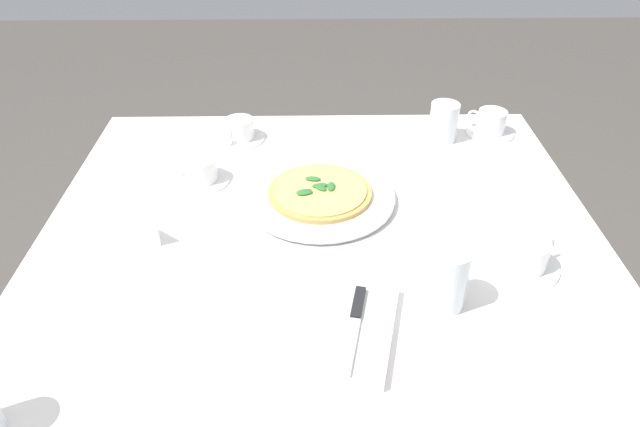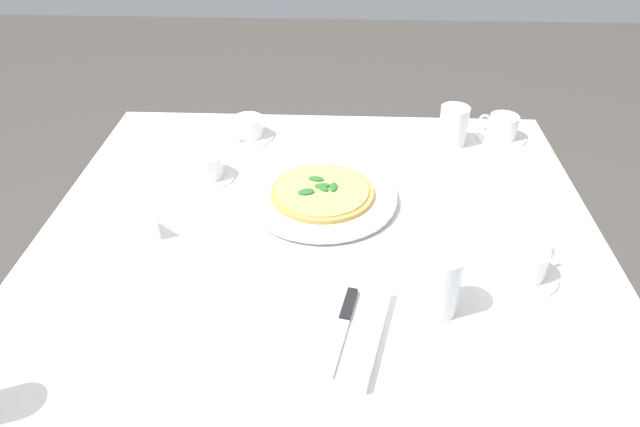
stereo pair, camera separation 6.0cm
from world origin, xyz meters
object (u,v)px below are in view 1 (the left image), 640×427
(coffee_cup_far_left, at_px, (239,131))
(coffee_cup_far_right, at_px, (528,257))
(water_glass_back_corner, at_px, (448,281))
(dinner_knife, at_px, (354,324))
(pizza_plate, at_px, (319,197))
(coffee_cup_center_back, at_px, (491,123))
(water_glass_near_right, at_px, (443,123))
(pizza, at_px, (319,191))
(napkin_folded, at_px, (354,329))
(coffee_cup_left_edge, at_px, (201,171))
(menu_card, at_px, (144,226))

(coffee_cup_far_left, bearing_deg, coffee_cup_far_right, 48.54)
(water_glass_back_corner, bearing_deg, dinner_knife, -67.04)
(coffee_cup_far_left, bearing_deg, pizza_plate, 35.00)
(pizza_plate, xyz_separation_m, coffee_cup_center_back, (-0.32, 0.47, 0.02))
(coffee_cup_far_left, distance_m, water_glass_near_right, 0.54)
(pizza, bearing_deg, water_glass_back_corner, 33.66)
(napkin_folded, bearing_deg, coffee_cup_far_right, 128.67)
(pizza_plate, height_order, coffee_cup_center_back, coffee_cup_center_back)
(coffee_cup_far_right, distance_m, coffee_cup_left_edge, 0.75)
(pizza_plate, distance_m, coffee_cup_left_edge, 0.29)
(water_glass_near_right, bearing_deg, coffee_cup_far_right, 6.80)
(pizza_plate, distance_m, pizza, 0.01)
(water_glass_back_corner, relative_size, napkin_folded, 0.50)
(pizza, bearing_deg, water_glass_near_right, 130.84)
(coffee_cup_center_back, bearing_deg, menu_card, -61.58)
(pizza_plate, relative_size, coffee_cup_left_edge, 2.56)
(coffee_cup_center_back, distance_m, water_glass_near_right, 0.14)
(coffee_cup_far_left, distance_m, menu_card, 0.45)
(coffee_cup_center_back, bearing_deg, dinner_knife, -30.05)
(coffee_cup_far_right, bearing_deg, pizza, -120.94)
(coffee_cup_left_edge, bearing_deg, menu_card, -20.79)
(coffee_cup_far_right, bearing_deg, coffee_cup_far_left, -131.46)
(coffee_cup_left_edge, xyz_separation_m, menu_card, (0.22, -0.08, 0.00))
(dinner_knife, bearing_deg, napkin_folded, 180.00)
(napkin_folded, relative_size, menu_card, 3.32)
(coffee_cup_left_edge, bearing_deg, water_glass_near_right, 108.19)
(coffee_cup_left_edge, distance_m, dinner_knife, 0.59)
(coffee_cup_far_right, bearing_deg, coffee_cup_center_back, 172.40)
(water_glass_near_right, bearing_deg, pizza_plate, -49.13)
(pizza_plate, xyz_separation_m, napkin_folded, (0.40, 0.05, -0.00))
(pizza, relative_size, water_glass_back_corner, 1.92)
(water_glass_near_right, distance_m, napkin_folded, 0.74)
(water_glass_near_right, relative_size, water_glass_back_corner, 0.84)
(napkin_folded, bearing_deg, coffee_cup_left_edge, -132.47)
(coffee_cup_far_right, bearing_deg, water_glass_near_right, -173.20)
(coffee_cup_far_right, relative_size, coffee_cup_far_left, 1.00)
(coffee_cup_left_edge, distance_m, napkin_folded, 0.59)
(water_glass_near_right, bearing_deg, napkin_folded, -22.14)
(water_glass_near_right, distance_m, dinner_knife, 0.74)
(pizza, xyz_separation_m, water_glass_near_right, (-0.29, 0.33, 0.02))
(coffee_cup_left_edge, relative_size, coffee_cup_center_back, 1.01)
(water_glass_near_right, bearing_deg, coffee_cup_left_edge, -71.81)
(pizza_plate, relative_size, coffee_cup_far_right, 2.59)
(menu_card, bearing_deg, coffee_cup_left_edge, 107.05)
(coffee_cup_left_edge, relative_size, dinner_knife, 0.67)
(coffee_cup_far_right, height_order, coffee_cup_left_edge, coffee_cup_far_right)
(coffee_cup_left_edge, bearing_deg, coffee_cup_far_right, 64.24)
(pizza_plate, height_order, coffee_cup_far_left, coffee_cup_far_left)
(pizza, xyz_separation_m, menu_card, (0.13, -0.36, 0.00))
(napkin_folded, xyz_separation_m, dinner_knife, (0.00, -0.00, 0.01))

